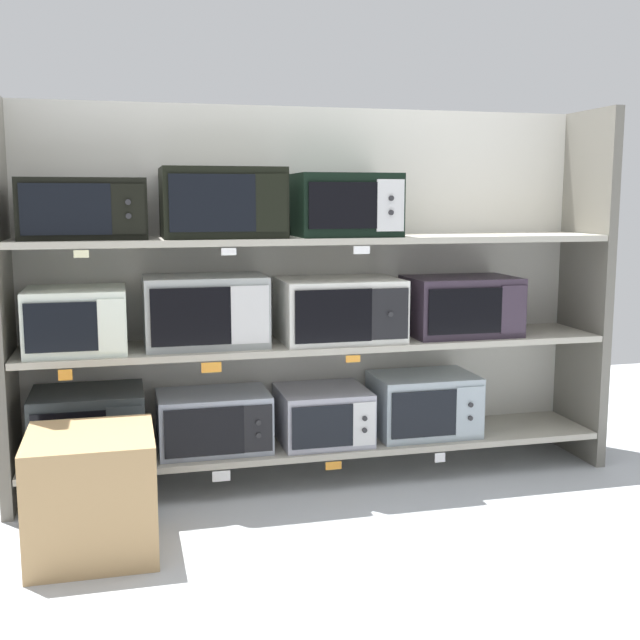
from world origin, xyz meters
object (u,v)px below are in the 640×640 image
Objects in this scene: microwave_5 at (205,311)px; microwave_9 at (222,203)px; microwave_2 at (323,415)px; shipping_carton at (92,493)px; microwave_4 at (76,320)px; microwave_6 at (339,309)px; microwave_1 at (214,421)px; microwave_3 at (424,404)px; microwave_7 at (461,306)px; microwave_8 at (84,209)px; microwave_0 at (89,425)px; microwave_10 at (343,205)px.

microwave_9 is at bearing -0.01° from microwave_5.
shipping_carton is at bearing -150.70° from microwave_2.
microwave_4 is 0.76× the size of microwave_6.
microwave_2 is 1.13m from microwave_9.
microwave_1 is at bearing -179.84° from microwave_9.
microwave_3 is 0.53m from microwave_7.
microwave_3 is 1.06× the size of shipping_carton.
microwave_8 is (-1.16, -0.00, 0.48)m from microwave_6.
microwave_9 is (0.63, -0.00, 1.00)m from microwave_0.
microwave_7 is 1.86m from microwave_8.
microwave_5 is at bearing -180.00° from microwave_7.
microwave_9 is at bearing -179.97° from microwave_10.
shipping_carton is (-1.07, -0.60, -0.08)m from microwave_2.
microwave_8 is at bearing -179.98° from microwave_10.
microwave_10 reaches higher than microwave_2.
microwave_6 reaches higher than microwave_3.
microwave_9 is at bearing -180.00° from microwave_2.
shipping_carton is at bearing -161.39° from microwave_7.
microwave_8 reaches higher than microwave_1.
microwave_6 is at bearing -0.09° from microwave_2.
microwave_10 is 1.71m from shipping_carton.
microwave_4 reaches higher than microwave_3.
shipping_carton is at bearing -152.83° from microwave_10.
microwave_3 is at bearing 20.63° from shipping_carton.
microwave_8 reaches higher than microwave_4.
microwave_3 is at bearing 0.01° from microwave_8.
shipping_carton is (-1.78, -0.60, -0.59)m from microwave_7.
microwave_9 reaches higher than microwave_8.
microwave_9 is 1.39m from shipping_carton.
microwave_9 is 1.15× the size of microwave_10.
microwave_0 is 0.93× the size of microwave_7.
microwave_5 reaches higher than microwave_2.
shipping_carton is at bearing -152.47° from microwave_6.
microwave_0 is 1.28m from microwave_6.
microwave_2 is 1.47m from microwave_8.
microwave_7 is 0.79m from microwave_10.
microwave_7 is (1.27, 0.00, -0.02)m from microwave_5.
microwave_0 is at bearing 180.00° from microwave_3.
microwave_8 reaches higher than shipping_carton.
microwave_6 reaches higher than microwave_7.
microwave_5 is 0.97× the size of microwave_6.
microwave_4 is 0.84m from microwave_9.
microwave_5 is 0.64m from microwave_6.
microwave_8 is at bearing -179.99° from microwave_9.
microwave_4 is at bearing 179.99° from microwave_5.
microwave_4 reaches higher than microwave_0.
microwave_5 is at bearing 179.99° from microwave_9.
microwave_9 is at bearing -0.02° from microwave_0.
microwave_0 is 0.95× the size of microwave_1.
microwave_6 is 1.07× the size of microwave_7.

